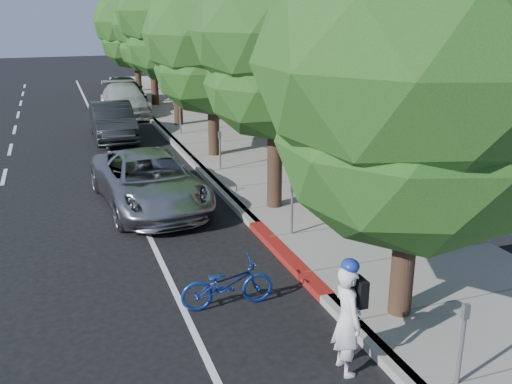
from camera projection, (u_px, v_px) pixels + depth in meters
name	position (u px, v px, depth m)	size (l,w,h in m)	color
ground	(305.00, 279.00, 11.56)	(120.00, 120.00, 0.00)	black
sidewalk	(270.00, 167.00, 19.44)	(4.60, 56.00, 0.15)	gray
curb	(204.00, 173.00, 18.70)	(0.30, 56.00, 0.15)	#9E998E
curb_red_segment	(286.00, 256.00, 12.43)	(0.32, 4.00, 0.15)	maroon
storefront_building	(332.00, 43.00, 29.68)	(10.00, 36.00, 7.00)	#BFB093
street_tree_0	(420.00, 69.00, 8.72)	(5.25, 5.25, 7.31)	black
street_tree_1	(276.00, 35.00, 14.01)	(4.31, 4.31, 7.38)	black
street_tree_2	(212.00, 36.00, 19.48)	(4.78, 4.78, 7.15)	black
street_tree_3	(174.00, 13.00, 24.64)	(5.14, 5.14, 8.17)	black
street_tree_4	(151.00, 26.00, 30.23)	(4.17, 4.17, 6.95)	black
street_tree_5	(135.00, 23.00, 35.60)	(5.20, 5.20, 7.29)	black
cyclist	(347.00, 320.00, 8.38)	(0.63, 0.41, 1.72)	white
bicycle	(227.00, 284.00, 10.36)	(0.60, 1.72, 0.90)	navy
silver_suv	(149.00, 181.00, 15.55)	(2.45, 5.31, 1.48)	#A4A3A8
dark_sedan	(112.00, 121.00, 23.61)	(1.60, 4.60, 1.51)	black
white_pickup	(125.00, 100.00, 29.01)	(2.16, 5.31, 1.54)	silver
dark_suv_far	(125.00, 90.00, 32.44)	(1.83, 4.54, 1.55)	black
pedestrian	(288.00, 127.00, 21.32)	(0.83, 0.64, 1.70)	black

